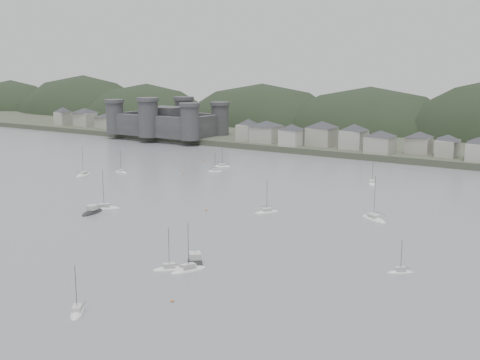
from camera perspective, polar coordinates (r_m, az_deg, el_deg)
The scene contains 9 objects.
ground at distance 139.71m, azimuth -17.30°, elevation -7.41°, with size 900.00×900.00×0.00m, color slate.
far_shore_land at distance 394.10m, azimuth 17.92°, elevation 4.53°, with size 900.00×250.00×3.00m, color #383D2D.
forested_ridge at distance 369.96m, azimuth 17.45°, elevation 2.16°, with size 851.55×103.94×102.57m.
castle at distance 346.61m, azimuth -7.11°, elevation 5.72°, with size 66.00×43.00×20.00m.
waterfront_town at distance 273.68m, azimuth 21.87°, elevation 3.09°, with size 451.48×28.46×12.92m.
moored_fleet at distance 184.59m, azimuth -9.83°, elevation -2.51°, with size 246.27×145.45×13.55m.
motor_launch_near at distance 131.87m, azimuth -4.37°, elevation -7.90°, with size 8.61×8.78×4.14m.
motor_launch_far at distance 179.68m, azimuth -14.11°, elevation -3.03°, with size 4.91×9.54×4.15m.
mooring_buoys at distance 189.30m, azimuth -4.73°, elevation -2.05°, with size 157.20×132.73×0.70m.
Camera 1 is at (103.82, -82.88, 43.26)m, focal length 44.07 mm.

